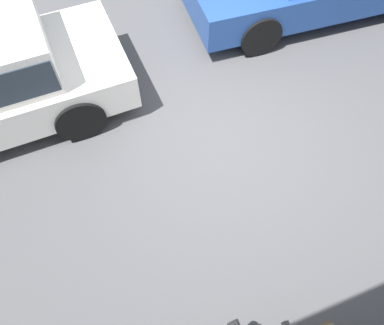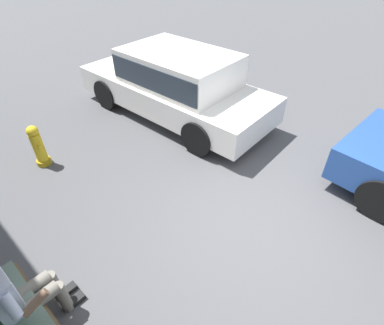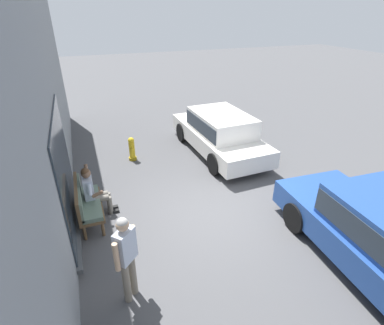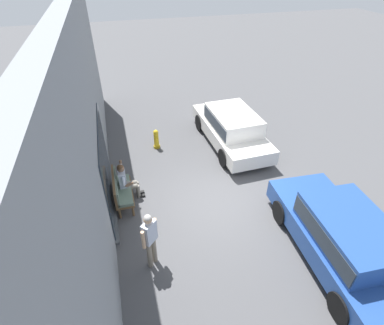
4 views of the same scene
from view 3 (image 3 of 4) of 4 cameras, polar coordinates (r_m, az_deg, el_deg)
The scene contains 7 objects.
ground_plane at distance 7.63m, azimuth 3.71°, elevation -9.57°, with size 60.00×60.00×0.00m, color #4C4C4F.
building_facade at distance 5.85m, azimuth -27.61°, elevation 6.54°, with size 18.00×0.51×5.62m.
bench at distance 7.48m, azimuth -19.68°, elevation -6.98°, with size 1.51×0.55×0.98m.
person_on_phone at distance 7.56m, azimuth -18.25°, elevation -5.12°, with size 0.73×0.74×1.32m.
parked_car_mid at distance 10.35m, azimuth 5.30°, elevation 5.95°, with size 4.58×1.98×1.47m.
pedestrian_standing at distance 5.21m, azimuth -12.42°, elevation -16.50°, with size 0.41×0.42×1.73m.
fire_hydrant at distance 10.16m, azimuth -11.38°, elevation 2.51°, with size 0.38×0.26×0.81m.
Camera 3 is at (-5.51, 2.60, 4.59)m, focal length 28.00 mm.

